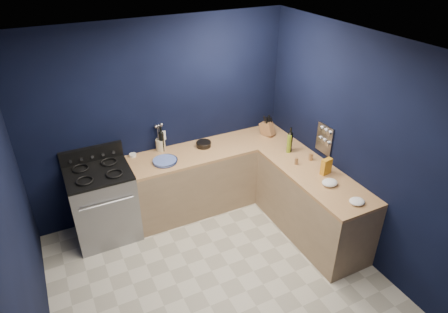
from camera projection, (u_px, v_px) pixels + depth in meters
floor at (220, 285)px, 4.38m from camera, size 3.50×3.50×0.02m
ceiling at (218, 52)px, 3.07m from camera, size 3.50×3.50×0.02m
wall_back at (161, 120)px, 5.09m from camera, size 3.50×0.02×2.60m
wall_right at (359, 149)px, 4.40m from camera, size 0.02×3.50×2.60m
wall_left at (17, 246)px, 3.05m from camera, size 0.02×3.50×2.60m
cab_back at (213, 177)px, 5.50m from camera, size 2.30×0.63×0.86m
top_back at (213, 149)px, 5.28m from camera, size 2.30×0.63×0.04m
cab_right at (312, 205)px, 4.93m from camera, size 0.63×1.67×0.86m
top_right at (316, 175)px, 4.71m from camera, size 0.63×1.67×0.04m
gas_range at (104, 205)px, 4.89m from camera, size 0.76×0.66×0.92m
oven_door at (109, 220)px, 4.65m from camera, size 0.59×0.02×0.42m
cooktop at (98, 173)px, 4.65m from camera, size 0.76×0.66×0.03m
backguard at (92, 154)px, 4.83m from camera, size 0.76×0.06×0.20m
spice_panel at (325, 139)px, 4.88m from camera, size 0.02×0.28×0.38m
wall_outlet at (162, 136)px, 5.18m from camera, size 0.09×0.02×0.13m
plate_stack at (165, 161)px, 4.92m from camera, size 0.33×0.33×0.04m
ramekin at (133, 155)px, 5.06m from camera, size 0.11×0.11×0.04m
utensil_crock at (161, 145)px, 5.18m from camera, size 0.14×0.14×0.16m
wine_bottle_back at (162, 142)px, 5.13m from camera, size 0.07×0.07×0.27m
lemon_basket at (204, 144)px, 5.28m from camera, size 0.24×0.24×0.07m
knife_block at (267, 129)px, 5.55m from camera, size 0.19×0.25×0.24m
wine_bottle_right at (290, 142)px, 5.12m from camera, size 0.08×0.08×0.27m
oil_bottle at (289, 144)px, 5.10m from camera, size 0.06×0.06×0.25m
spice_jar_near at (296, 161)px, 4.87m from camera, size 0.05×0.05×0.09m
spice_jar_far at (311, 157)px, 4.96m from camera, size 0.06×0.06×0.10m
crouton_bag at (326, 166)px, 4.66m from camera, size 0.14×0.09×0.20m
towel_front at (330, 183)px, 4.48m from camera, size 0.19×0.17×0.07m
towel_end at (357, 201)px, 4.18m from camera, size 0.22×0.21×0.05m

